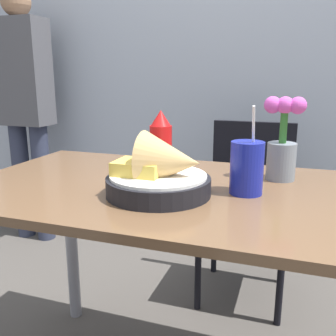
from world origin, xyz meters
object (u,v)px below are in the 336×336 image
(flower_vase, at_px, (282,143))
(drink_cup, at_px, (247,170))
(person_standing, at_px, (25,102))
(chair_far_window, at_px, (249,192))
(ketchup_bottle, at_px, (161,143))
(food_basket, at_px, (162,174))

(flower_vase, bearing_deg, drink_cup, -114.49)
(drink_cup, height_order, person_standing, person_standing)
(chair_far_window, distance_m, person_standing, 1.47)
(ketchup_bottle, xyz_separation_m, drink_cup, (0.29, -0.13, -0.03))
(food_basket, height_order, flower_vase, flower_vase)
(ketchup_bottle, xyz_separation_m, flower_vase, (0.37, 0.05, 0.01))
(food_basket, distance_m, drink_cup, 0.23)
(food_basket, bearing_deg, drink_cup, 22.34)
(food_basket, xyz_separation_m, person_standing, (-1.28, 1.04, 0.09))
(chair_far_window, relative_size, drink_cup, 3.51)
(chair_far_window, height_order, ketchup_bottle, ketchup_bottle)
(ketchup_bottle, distance_m, flower_vase, 0.38)
(ketchup_bottle, distance_m, drink_cup, 0.32)
(flower_vase, bearing_deg, food_basket, -137.64)
(food_basket, distance_m, flower_vase, 0.40)
(ketchup_bottle, height_order, flower_vase, flower_vase)
(person_standing, bearing_deg, drink_cup, -32.72)
(food_basket, distance_m, person_standing, 1.65)
(food_basket, bearing_deg, flower_vase, 42.36)
(food_basket, bearing_deg, chair_far_window, 81.32)
(drink_cup, bearing_deg, flower_vase, 65.51)
(chair_far_window, height_order, food_basket, food_basket)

